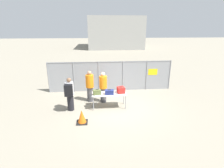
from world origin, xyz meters
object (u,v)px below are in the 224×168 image
Objects in this scene: suitcase_red at (121,90)px; security_worker_far at (90,86)px; suitcase_navy at (109,92)px; traveler_hooded at (70,93)px; suitcase_olive at (97,92)px; traffic_cone at (82,117)px; security_worker_near at (103,87)px; utility_trailer at (133,77)px; inspection_table at (109,95)px.

security_worker_far is (-1.59, 0.82, -0.01)m from suitcase_red.
suitcase_navy is 0.27× the size of traveler_hooded.
suitcase_olive reaches higher than traffic_cone.
utility_trailer is at bearing -140.68° from security_worker_near.
security_worker_far is 2.93× the size of traffic_cone.
security_worker_far is (-0.72, 0.16, 0.02)m from security_worker_near.
suitcase_red reaches higher than traffic_cone.
suitcase_navy reaches higher than utility_trailer.
suitcase_navy is 1.39m from security_worker_far.
suitcase_red is 1.09m from security_worker_near.
inspection_table is 4.13× the size of suitcase_red.
suitcase_olive is at bearing 50.52° from security_worker_near.
inspection_table is at bearing 155.20° from security_worker_far.
suitcase_olive is 5.07m from utility_trailer.
security_worker_far reaches higher than security_worker_near.
traveler_hooded reaches higher than inspection_table.
traffic_cone is (-1.01, -2.15, -0.59)m from security_worker_near.
utility_trailer is (3.06, 3.32, -0.53)m from security_worker_far.
inspection_table is at bearing -175.33° from suitcase_red.
suitcase_red is at bearing 125.86° from security_worker_near.
security_worker_near reaches higher than suitcase_red.
security_worker_near reaches higher than suitcase_navy.
traveler_hooded is at bearing 66.12° from security_worker_far.
suitcase_navy reaches higher than traffic_cone.
security_worker_near is (-0.27, 0.71, 0.18)m from inspection_table.
suitcase_red reaches higher than inspection_table.
suitcase_red is 2.53m from traveler_hooded.
suitcase_red is at bearing 4.67° from inspection_table.
security_worker_near is at bearing 67.26° from suitcase_olive.
security_worker_far is (0.93, 1.08, -0.02)m from traveler_hooded.
suitcase_navy is 0.76× the size of traffic_cone.
suitcase_olive reaches higher than utility_trailer.
suitcase_olive is 1.03m from security_worker_far.
utility_trailer is (2.34, 3.47, -0.51)m from security_worker_near.
security_worker_near is 0.74m from security_worker_far.
suitcase_red is at bearing 6.50° from suitcase_olive.
suitcase_red is 1.79m from security_worker_far.
suitcase_olive is 0.24× the size of security_worker_far.
security_worker_near is at bearing 110.57° from inspection_table.
utility_trailer is at bearing 59.26° from traffic_cone.
security_worker_near is at bearing -175.79° from security_worker_far.
suitcase_navy is at bearing -166.45° from suitcase_red.
traveler_hooded is at bearing -173.78° from inspection_table.
suitcase_olive is at bearing 179.44° from suitcase_navy.
suitcase_olive is 0.98× the size of suitcase_red.
security_worker_far is at bearing 138.48° from inspection_table.
traffic_cone is at bearing -133.64° from suitcase_navy.
traveler_hooded is (-1.92, -0.11, 0.05)m from suitcase_navy.
security_worker_near is 2.85× the size of traffic_cone.
suitcase_olive is 0.25× the size of traveler_hooded.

